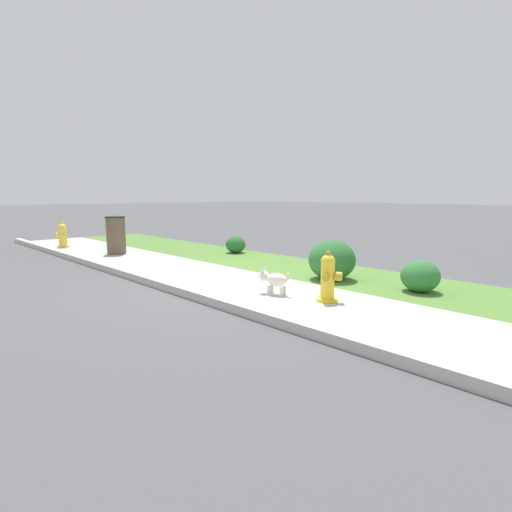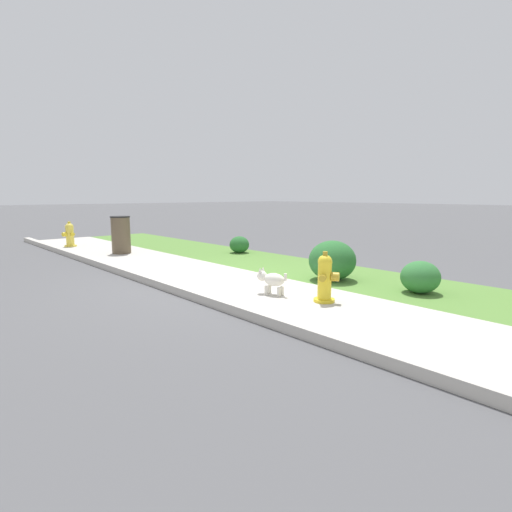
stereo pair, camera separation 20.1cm
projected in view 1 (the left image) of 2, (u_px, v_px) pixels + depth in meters
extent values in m
plane|color=#515154|center=(232.00, 284.00, 6.53)|extent=(120.00, 120.00, 0.00)
cube|color=#BCB7AD|center=(232.00, 283.00, 6.53)|extent=(18.00, 1.85, 0.01)
cube|color=#568438|center=(306.00, 269.00, 7.84)|extent=(18.00, 1.97, 0.01)
cube|color=#BCB7AD|center=(180.00, 290.00, 5.84)|extent=(18.00, 0.16, 0.12)
cylinder|color=yellow|center=(327.00, 300.00, 5.43)|extent=(0.29, 0.29, 0.05)
cylinder|color=yellow|center=(328.00, 280.00, 5.38)|extent=(0.18, 0.18, 0.50)
sphere|color=yellow|center=(328.00, 262.00, 5.35)|extent=(0.19, 0.19, 0.19)
cube|color=#B29323|center=(328.00, 253.00, 5.33)|extent=(0.08, 0.08, 0.06)
cylinder|color=#B29323|center=(329.00, 274.00, 5.50)|extent=(0.12, 0.12, 0.09)
cylinder|color=#B29323|center=(326.00, 278.00, 5.25)|extent=(0.12, 0.12, 0.09)
cylinder|color=#B29323|center=(338.00, 276.00, 5.33)|extent=(0.14, 0.15, 0.12)
cylinder|color=yellow|center=(64.00, 247.00, 10.99)|extent=(0.32, 0.32, 0.05)
cylinder|color=yellow|center=(63.00, 237.00, 10.95)|extent=(0.21, 0.21, 0.50)
sphere|color=yellow|center=(62.00, 228.00, 10.91)|extent=(0.22, 0.22, 0.22)
cube|color=yellow|center=(62.00, 223.00, 10.89)|extent=(0.07, 0.07, 0.06)
cylinder|color=yellow|center=(66.00, 235.00, 10.86)|extent=(0.10, 0.10, 0.09)
cylinder|color=yellow|center=(60.00, 234.00, 11.03)|extent=(0.10, 0.10, 0.09)
cylinder|color=yellow|center=(57.00, 235.00, 10.82)|extent=(0.14, 0.12, 0.12)
ellipsoid|color=silver|center=(277.00, 280.00, 5.74)|extent=(0.36, 0.27, 0.19)
sphere|color=silver|center=(264.00, 276.00, 5.83)|extent=(0.15, 0.15, 0.15)
sphere|color=black|center=(260.00, 276.00, 5.87)|extent=(0.03, 0.03, 0.03)
cone|color=silver|center=(262.00, 270.00, 5.79)|extent=(0.07, 0.07, 0.07)
cone|color=silver|center=(265.00, 269.00, 5.86)|extent=(0.07, 0.07, 0.07)
cylinder|color=silver|center=(269.00, 291.00, 5.77)|extent=(0.05, 0.05, 0.14)
cylinder|color=silver|center=(272.00, 289.00, 5.86)|extent=(0.05, 0.05, 0.14)
cylinder|color=silver|center=(281.00, 292.00, 5.67)|extent=(0.05, 0.05, 0.14)
cylinder|color=silver|center=(284.00, 291.00, 5.76)|extent=(0.05, 0.05, 0.14)
cylinder|color=silver|center=(288.00, 277.00, 5.65)|extent=(0.04, 0.04, 0.10)
cylinder|color=brown|center=(116.00, 236.00, 9.71)|extent=(0.45, 0.45, 0.89)
cylinder|color=black|center=(115.00, 217.00, 9.64)|extent=(0.47, 0.47, 0.03)
ellipsoid|color=#28662D|center=(236.00, 245.00, 9.95)|extent=(0.49, 0.49, 0.42)
ellipsoid|color=#28662D|center=(332.00, 260.00, 6.80)|extent=(0.80, 0.80, 0.68)
ellipsoid|color=#337538|center=(420.00, 276.00, 5.95)|extent=(0.56, 0.56, 0.48)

